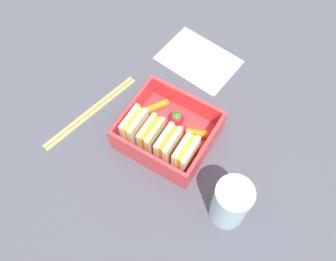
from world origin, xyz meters
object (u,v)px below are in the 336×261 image
Objects in this scene: sandwich_left at (186,154)px; sandwich_center at (151,135)px; chopstick_pair at (91,111)px; strawberry_far_left at (176,119)px; carrot_stick_left at (155,107)px; drinking_glass at (231,203)px; sandwich_center_left at (168,144)px; folded_napkin at (199,60)px; sandwich_center_right at (135,126)px; carrot_stick_far_left at (197,133)px.

sandwich_left and sandwich_center have the same top height.
sandwich_left is 0.26× the size of chopstick_pair.
carrot_stick_left is (4.76, -0.56, -0.81)cm from strawberry_far_left.
chopstick_pair is (14.99, 5.67, -2.31)cm from strawberry_far_left.
sandwich_center_left is at bearing -16.60° from drinking_glass.
folded_napkin is at bearing -75.96° from strawberry_far_left.
sandwich_center_right is at bearing 0.00° from sandwich_center_left.
folded_napkin is at bearing -62.46° from carrot_stick_far_left.
sandwich_center is at bearing -13.40° from drinking_glass.
drinking_glass reaches higher than folded_napkin.
carrot_stick_far_left is 14.43cm from drinking_glass.
sandwich_center_right is at bearing 0.00° from sandwich_center.
folded_napkin is at bearing -84.05° from sandwich_center.
folded_napkin is (-0.94, -14.74, -1.65)cm from carrot_stick_left.
sandwich_center_right is 0.26× the size of chopstick_pair.
sandwich_left is at bearing -179.48° from chopstick_pair.
strawberry_far_left is 17.92cm from drinking_glass.
sandwich_center_left is 1.00× the size of sandwich_center_right.
sandwich_center_right is at bearing 47.63° from strawberry_far_left.
carrot_stick_far_left is (0.74, -5.20, -1.90)cm from sandwich_left.
sandwich_center is 1.64× the size of strawberry_far_left.
chopstick_pair is at bearing 0.62° from sandwich_center_left.
carrot_stick_far_left is at bearing -81.91° from sandwich_left.
strawberry_far_left reaches higher than carrot_stick_far_left.
sandwich_center_right is 0.56× the size of drinking_glass.
carrot_stick_far_left is 0.26× the size of folded_napkin.
sandwich_center_right is at bearing 87.69° from carrot_stick_left.
chopstick_pair is (16.68, 0.18, -3.49)cm from sandwich_center_left.
sandwich_left is 1.40× the size of carrot_stick_far_left.
sandwich_center_left is 21.82cm from folded_napkin.
carrot_stick_left is (9.81, -6.05, -1.99)cm from sandwich_left.
sandwich_center_left is 5.87cm from strawberry_far_left.
strawberry_far_left is at bearing -106.81° from sandwich_center.
folded_napkin is at bearing -75.14° from sandwich_center_left.
sandwich_left is at bearing 113.10° from folded_napkin.
sandwich_center_left and sandwich_center_right have the same top height.
chopstick_pair is (13.33, 0.18, -3.49)cm from sandwich_center.
strawberry_far_left is (5.04, -5.49, -1.18)cm from sandwich_left.
folded_napkin is at bearing -52.69° from drinking_glass.
carrot_stick_left is (-0.24, -6.05, -1.99)cm from sandwich_center_right.
drinking_glass is (-10.02, 3.98, 0.98)cm from sandwich_left.
sandwich_left reaches higher than strawberry_far_left.
drinking_glass reaches higher than chopstick_pair.
sandwich_center_right is 10.83cm from carrot_stick_far_left.
sandwich_center_right is at bearing 86.74° from folded_napkin.
sandwich_center_left is (3.35, 0.00, 0.00)cm from sandwich_left.
sandwich_left and sandwich_center_right have the same top height.
sandwich_left is at bearing 180.00° from sandwich_center.
sandwich_center_right reaches higher than chopstick_pair.
carrot_stick_left is at bearing -6.70° from strawberry_far_left.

